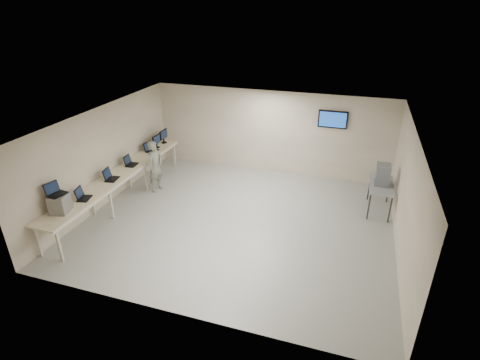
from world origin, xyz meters
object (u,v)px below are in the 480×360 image
(equipment_box, at_px, (60,203))
(soldier, at_px, (155,166))
(workbench, at_px, (119,176))
(side_table, at_px, (381,187))

(equipment_box, height_order, soldier, soldier)
(workbench, distance_m, side_table, 7.40)
(workbench, relative_size, side_table, 4.38)
(workbench, bearing_deg, equipment_box, -91.61)
(workbench, xyz_separation_m, soldier, (0.62, 0.99, -0.02))
(equipment_box, distance_m, side_table, 8.29)
(soldier, distance_m, side_table, 6.62)
(equipment_box, bearing_deg, soldier, 64.15)
(soldier, height_order, side_table, soldier)
(workbench, distance_m, soldier, 1.16)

